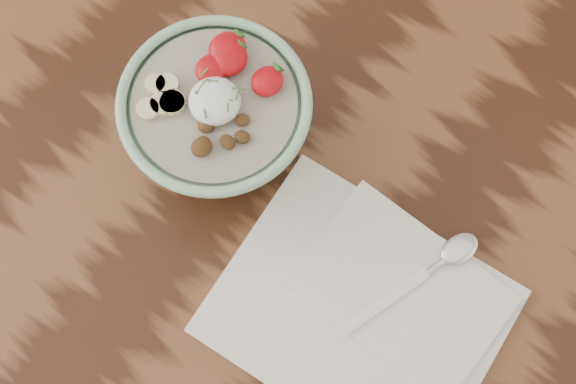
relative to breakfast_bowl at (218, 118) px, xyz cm
name	(u,v)px	position (x,y,z in cm)	size (l,w,h in cm)	color
table	(267,162)	(3.01, 3.68, -15.78)	(160.00, 90.00, 75.00)	#32180C
breakfast_bowl	(218,118)	(0.00, 0.00, 0.00)	(19.02, 19.02, 12.60)	#8EBF99
napkin	(368,307)	(23.06, -4.87, -5.77)	(29.40, 24.68, 1.68)	white
spoon	(441,262)	(26.20, 3.03, -4.42)	(6.84, 16.90, 0.89)	silver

